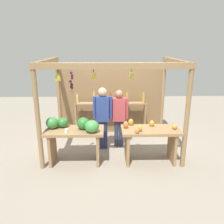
# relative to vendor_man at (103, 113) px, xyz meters

# --- Properties ---
(ground_plane) EXTENTS (12.00, 12.00, 0.00)m
(ground_plane) POSITION_rel_vendor_man_xyz_m (0.23, 0.09, -0.96)
(ground_plane) COLOR gray
(ground_plane) RESTS_ON ground
(market_stall) EXTENTS (3.21, 2.21, 2.27)m
(market_stall) POSITION_rel_vendor_man_xyz_m (0.23, 0.56, 0.38)
(market_stall) COLOR #99754C
(market_stall) RESTS_ON ground
(fruit_counter_left) EXTENTS (1.34, 0.70, 1.06)m
(fruit_counter_left) POSITION_rel_vendor_man_xyz_m (-0.62, -0.70, -0.24)
(fruit_counter_left) COLOR #99754C
(fruit_counter_left) RESTS_ON ground
(fruit_counter_right) EXTENTS (1.30, 0.65, 0.95)m
(fruit_counter_right) POSITION_rel_vendor_man_xyz_m (1.06, -0.70, -0.37)
(fruit_counter_right) COLOR #99754C
(fruit_counter_right) RESTS_ON ground
(bottle_shelf_unit) EXTENTS (2.06, 0.22, 1.36)m
(bottle_shelf_unit) POSITION_rel_vendor_man_xyz_m (0.23, 0.88, -0.18)
(bottle_shelf_unit) COLOR #99754C
(bottle_shelf_unit) RESTS_ON ground
(vendor_man) EXTENTS (0.48, 0.22, 1.60)m
(vendor_man) POSITION_rel_vendor_man_xyz_m (0.00, 0.00, 0.00)
(vendor_man) COLOR navy
(vendor_man) RESTS_ON ground
(vendor_woman) EXTENTS (0.48, 0.21, 1.52)m
(vendor_woman) POSITION_rel_vendor_man_xyz_m (0.41, 0.13, -0.06)
(vendor_woman) COLOR #2F3857
(vendor_woman) RESTS_ON ground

